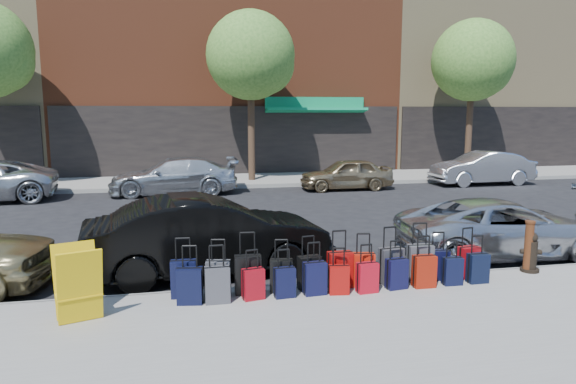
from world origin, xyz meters
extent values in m
plane|color=black|center=(0.00, 0.00, 0.00)|extent=(120.00, 120.00, 0.00)
cube|color=gray|center=(0.00, -6.50, 0.07)|extent=(60.00, 4.00, 0.15)
cube|color=gray|center=(0.00, 10.00, 0.07)|extent=(60.00, 4.00, 0.15)
cube|color=gray|center=(0.00, -4.48, 0.07)|extent=(60.00, 0.08, 0.15)
cube|color=gray|center=(0.00, 7.98, 0.07)|extent=(60.00, 0.08, 0.15)
cube|color=black|center=(0.00, 11.95, 1.70)|extent=(16.66, 0.15, 3.40)
cube|color=#0E8353|center=(4.00, 11.60, 3.20)|extent=(5.00, 0.91, 0.27)
cube|color=#0E8353|center=(4.00, 11.90, 3.55)|extent=(5.00, 0.10, 0.60)
cube|color=tan|center=(16.00, 18.00, 9.00)|extent=(15.00, 12.00, 18.00)
cube|color=black|center=(16.00, 11.95, 1.70)|extent=(14.70, 0.15, 3.40)
cylinder|color=black|center=(0.50, 9.50, 2.55)|extent=(0.30, 0.30, 4.80)
sphere|color=#376C24|center=(0.50, 9.50, 5.52)|extent=(3.80, 3.80, 3.80)
sphere|color=#376C24|center=(1.10, 9.50, 5.14)|extent=(2.58, 2.58, 2.58)
cylinder|color=black|center=(11.00, 9.50, 2.55)|extent=(0.30, 0.30, 4.80)
sphere|color=#376C24|center=(11.00, 9.50, 5.52)|extent=(3.80, 3.80, 3.80)
sphere|color=#376C24|center=(11.60, 9.50, 5.14)|extent=(2.58, 2.58, 2.58)
cube|color=black|center=(-2.55, -4.76, 0.45)|extent=(0.42, 0.25, 0.61)
cylinder|color=black|center=(-2.55, -4.76, 1.11)|extent=(0.23, 0.05, 0.03)
cube|color=#3E3F44|center=(-1.99, -4.81, 0.44)|extent=(0.42, 0.28, 0.58)
cylinder|color=black|center=(-1.99, -4.81, 1.07)|extent=(0.22, 0.07, 0.03)
cube|color=black|center=(-1.51, -4.82, 0.47)|extent=(0.44, 0.26, 0.64)
cylinder|color=black|center=(-1.51, -4.82, 1.17)|extent=(0.24, 0.05, 0.03)
cube|color=black|center=(-0.95, -4.85, 0.43)|extent=(0.40, 0.27, 0.55)
cylinder|color=black|center=(-0.95, -4.85, 1.03)|extent=(0.21, 0.07, 0.03)
cube|color=black|center=(-0.46, -4.79, 0.43)|extent=(0.41, 0.26, 0.57)
cylinder|color=black|center=(-0.46, -4.79, 1.05)|extent=(0.21, 0.06, 0.03)
cube|color=maroon|center=(0.08, -4.83, 0.46)|extent=(0.42, 0.24, 0.62)
cylinder|color=black|center=(0.08, -4.83, 1.13)|extent=(0.23, 0.04, 0.03)
cube|color=#AD1B0B|center=(0.49, -4.85, 0.44)|extent=(0.42, 0.29, 0.58)
cylinder|color=black|center=(0.49, -4.85, 1.06)|extent=(0.22, 0.08, 0.03)
cube|color=#323236|center=(1.03, -4.78, 0.46)|extent=(0.44, 0.28, 0.62)
cylinder|color=black|center=(1.03, -4.78, 1.14)|extent=(0.24, 0.06, 0.03)
cube|color=#434248|center=(1.58, -4.78, 0.48)|extent=(0.46, 0.28, 0.65)
cylinder|color=black|center=(1.58, -4.78, 1.18)|extent=(0.25, 0.06, 0.03)
cube|color=black|center=(1.93, -4.79, 0.42)|extent=(0.38, 0.25, 0.54)
cylinder|color=black|center=(1.93, -4.79, 1.00)|extent=(0.20, 0.06, 0.03)
cube|color=maroon|center=(2.52, -4.79, 0.44)|extent=(0.41, 0.27, 0.57)
cylinder|color=black|center=(2.52, -4.79, 1.05)|extent=(0.22, 0.07, 0.03)
cube|color=black|center=(-2.46, -5.08, 0.44)|extent=(0.42, 0.29, 0.57)
cylinder|color=black|center=(-2.46, -5.08, 1.06)|extent=(0.22, 0.07, 0.03)
cube|color=#3E3E44|center=(-2.03, -5.12, 0.44)|extent=(0.39, 0.23, 0.57)
cylinder|color=black|center=(-2.03, -5.12, 1.06)|extent=(0.22, 0.04, 0.03)
cube|color=maroon|center=(-1.46, -5.09, 0.40)|extent=(0.37, 0.26, 0.50)
cylinder|color=black|center=(-1.46, -5.09, 0.94)|extent=(0.19, 0.07, 0.03)
cube|color=black|center=(-0.95, -5.10, 0.39)|extent=(0.35, 0.22, 0.49)
cylinder|color=black|center=(-0.95, -5.10, 0.93)|extent=(0.19, 0.05, 0.03)
cube|color=black|center=(-0.43, -5.08, 0.42)|extent=(0.38, 0.24, 0.54)
cylinder|color=black|center=(-0.43, -5.08, 1.01)|extent=(0.21, 0.05, 0.03)
cube|color=#940C09|center=(-0.04, -5.14, 0.39)|extent=(0.35, 0.23, 0.48)
cylinder|color=black|center=(-0.04, -5.14, 0.91)|extent=(0.19, 0.05, 0.03)
cube|color=#AA0B1A|center=(0.45, -5.16, 0.40)|extent=(0.36, 0.23, 0.50)
cylinder|color=black|center=(0.45, -5.16, 0.95)|extent=(0.19, 0.05, 0.03)
cube|color=black|center=(1.00, -5.09, 0.41)|extent=(0.37, 0.25, 0.52)
cylinder|color=black|center=(1.00, -5.09, 0.97)|extent=(0.20, 0.06, 0.03)
cube|color=maroon|center=(1.50, -5.11, 0.43)|extent=(0.38, 0.22, 0.55)
cylinder|color=black|center=(1.50, -5.11, 1.03)|extent=(0.21, 0.03, 0.03)
cube|color=black|center=(2.04, -5.10, 0.39)|extent=(0.33, 0.20, 0.48)
cylinder|color=black|center=(2.04, -5.10, 0.92)|extent=(0.18, 0.04, 0.03)
cube|color=black|center=(2.53, -5.09, 0.41)|extent=(0.35, 0.21, 0.52)
cylinder|color=black|center=(2.53, -5.09, 0.98)|extent=(0.20, 0.03, 0.03)
cylinder|color=black|center=(3.86, -4.71, 0.18)|extent=(0.34, 0.34, 0.06)
cylinder|color=black|center=(3.86, -4.71, 0.47)|extent=(0.23, 0.23, 0.53)
sphere|color=black|center=(3.86, -4.71, 0.81)|extent=(0.21, 0.21, 0.21)
cylinder|color=black|center=(3.86, -4.71, 0.53)|extent=(0.39, 0.22, 0.10)
cylinder|color=#38190C|center=(3.80, -4.72, 0.63)|extent=(0.16, 0.16, 0.96)
cylinder|color=#38190C|center=(3.80, -4.72, 1.11)|extent=(0.18, 0.18, 0.04)
cube|color=#E2B60C|center=(-3.97, -5.58, 0.70)|extent=(0.66, 0.45, 1.09)
cube|color=#E2B60C|center=(-4.10, -5.21, 0.70)|extent=(0.66, 0.45, 1.09)
cube|color=#E2B60C|center=(-4.04, -5.40, 0.53)|extent=(0.70, 0.57, 0.02)
imported|color=black|center=(-2.05, -3.20, 0.77)|extent=(4.82, 2.21, 1.53)
imported|color=silver|center=(4.31, -3.17, 0.63)|extent=(4.62, 2.31, 1.26)
imported|color=silver|center=(-2.84, 6.99, 0.70)|extent=(4.85, 2.01, 1.40)
imported|color=#9A845E|center=(3.99, 6.80, 0.64)|extent=(3.76, 1.56, 1.27)
imported|color=silver|center=(10.22, 7.00, 0.72)|extent=(4.40, 1.57, 1.45)
camera|label=1|loc=(-2.52, -12.94, 3.14)|focal=32.00mm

